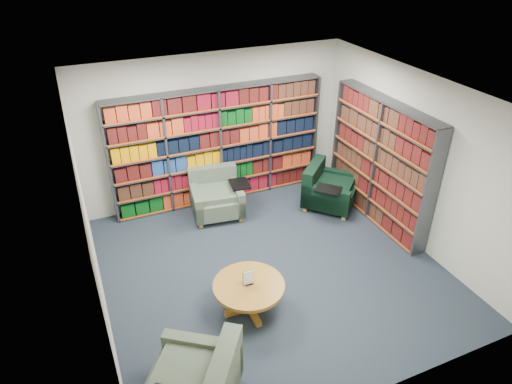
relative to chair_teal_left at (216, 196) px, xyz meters
name	(u,v)px	position (x,y,z in m)	size (l,w,h in m)	color
room_shell	(273,190)	(0.26, -1.89, 1.07)	(5.02, 5.02, 2.82)	black
bookshelf_back	(219,146)	(0.26, 0.46, 0.77)	(4.00, 0.28, 2.20)	#47494F
bookshelf_right	(380,162)	(2.60, -1.29, 0.77)	(0.28, 2.50, 2.20)	#47494F
chair_teal_left	(216,196)	(0.00, 0.00, 0.00)	(1.12, 1.01, 0.82)	#0B2930
chair_green_right	(326,190)	(2.00, -0.61, 0.00)	(1.27, 1.27, 0.82)	black
coffee_table	(249,290)	(-0.41, -2.59, 0.04)	(0.98, 0.98, 0.69)	#A06826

